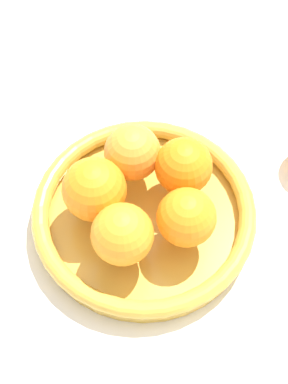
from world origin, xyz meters
TOP-DOWN VIEW (x-y plane):
  - ground_plane at (0.00, 0.00)m, footprint 4.00×4.00m
  - fruit_bowl at (0.00, 0.00)m, footprint 0.26×0.26m
  - orange_pile at (-0.00, 0.00)m, footprint 0.18×0.18m

SIDE VIEW (x-z plane):
  - ground_plane at x=0.00m, z-range 0.00..0.00m
  - fruit_bowl at x=0.00m, z-range 0.00..0.04m
  - orange_pile at x=0.00m, z-range 0.03..0.11m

